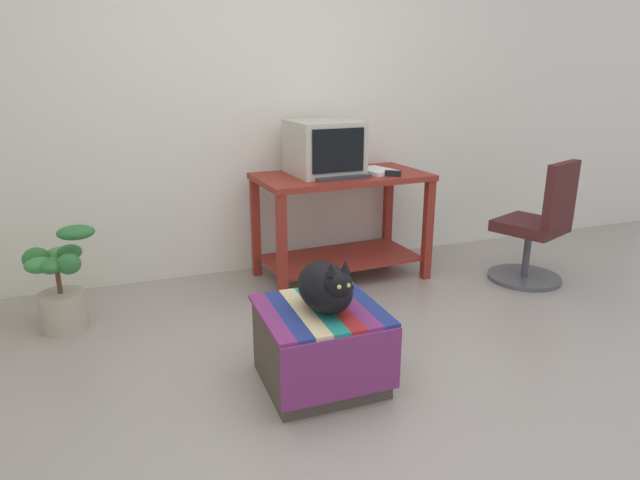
% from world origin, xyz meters
% --- Properties ---
extents(ground_plane, '(14.00, 14.00, 0.00)m').
position_xyz_m(ground_plane, '(0.00, 0.00, 0.00)').
color(ground_plane, '#9E9389').
extents(back_wall, '(8.00, 0.10, 2.60)m').
position_xyz_m(back_wall, '(0.00, 2.05, 1.30)').
color(back_wall, silver).
rests_on(back_wall, ground_plane).
extents(desk, '(1.24, 0.72, 0.77)m').
position_xyz_m(desk, '(0.47, 1.60, 0.52)').
color(desk, maroon).
rests_on(desk, ground_plane).
extents(tv_monitor, '(0.48, 0.50, 0.37)m').
position_xyz_m(tv_monitor, '(0.35, 1.65, 0.96)').
color(tv_monitor, '#BCB7A8').
rests_on(tv_monitor, desk).
extents(keyboard, '(0.41, 0.19, 0.02)m').
position_xyz_m(keyboard, '(0.40, 1.45, 0.79)').
color(keyboard, '#333338').
rests_on(keyboard, desk).
extents(book, '(0.27, 0.32, 0.03)m').
position_xyz_m(book, '(0.72, 1.57, 0.79)').
color(book, white).
rests_on(book, desk).
extents(ottoman_with_blanket, '(0.56, 0.58, 0.39)m').
position_xyz_m(ottoman_with_blanket, '(-0.18, 0.29, 0.20)').
color(ottoman_with_blanket, '#4C4238').
rests_on(ottoman_with_blanket, ground_plane).
extents(cat, '(0.35, 0.39, 0.28)m').
position_xyz_m(cat, '(-0.16, 0.26, 0.52)').
color(cat, black).
rests_on(cat, ottoman_with_blanket).
extents(potted_plant, '(0.42, 0.37, 0.63)m').
position_xyz_m(potted_plant, '(-1.40, 1.38, 0.28)').
color(potted_plant, '#B7A893').
rests_on(potted_plant, ground_plane).
extents(office_chair, '(0.55, 0.55, 0.89)m').
position_xyz_m(office_chair, '(1.74, 1.02, 0.39)').
color(office_chair, '#4C4C51').
rests_on(office_chair, ground_plane).
extents(stapler, '(0.11, 0.10, 0.04)m').
position_xyz_m(stapler, '(0.77, 1.40, 0.79)').
color(stapler, black).
rests_on(stapler, desk).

